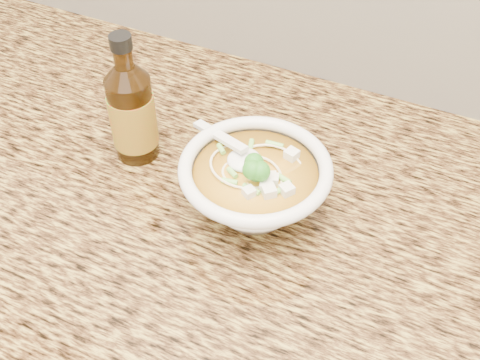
% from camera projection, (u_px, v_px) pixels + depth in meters
% --- Properties ---
extents(counter_slab, '(4.00, 0.68, 0.04)m').
position_uv_depth(counter_slab, '(278.00, 232.00, 0.76)').
color(counter_slab, '#A1883B').
rests_on(counter_slab, cabinet).
extents(soup_bowl, '(0.20, 0.18, 0.10)m').
position_uv_depth(soup_bowl, '(255.00, 187.00, 0.72)').
color(soup_bowl, white).
rests_on(soup_bowl, counter_slab).
extents(hot_sauce_bottle, '(0.06, 0.06, 0.18)m').
position_uv_depth(hot_sauce_bottle, '(132.00, 113.00, 0.78)').
color(hot_sauce_bottle, '#361E07').
rests_on(hot_sauce_bottle, counter_slab).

